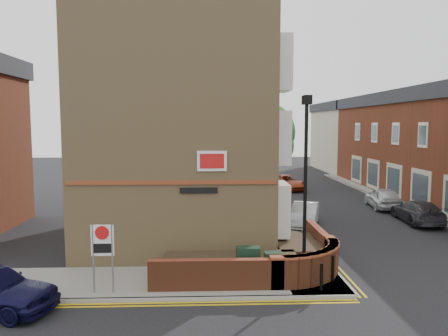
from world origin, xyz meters
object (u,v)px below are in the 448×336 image
Objects in this scene: zone_sign at (103,246)px; silver_car_near at (305,214)px; utility_cabinet_large at (248,264)px; lamppost at (305,188)px.

silver_car_near is (8.60, 9.39, -1.03)m from zone_sign.
zone_sign is at bearing -114.40° from silver_car_near.
zone_sign is at bearing -170.31° from utility_cabinet_large.
utility_cabinet_large is at bearing 176.99° from lamppost.
lamppost is 5.25× the size of utility_cabinet_large.
lamppost reaches higher than silver_car_near.
utility_cabinet_large is at bearing -96.34° from silver_car_near.
lamppost is 9.32m from silver_car_near.
utility_cabinet_large is 9.43m from silver_car_near.
zone_sign is 12.78m from silver_car_near.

